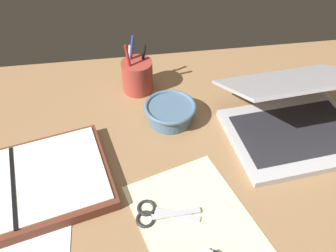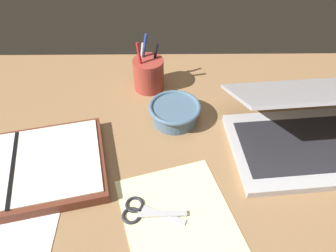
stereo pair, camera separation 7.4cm
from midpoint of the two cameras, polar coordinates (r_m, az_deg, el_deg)
desk_top at (r=74.66cm, az=-2.22°, el=-9.00°), size 140.00×100.00×2.00cm
laptop at (r=84.08cm, az=18.98°, el=1.61°), size 35.06×32.45×18.38cm
bowl at (r=84.05cm, az=-2.17°, el=2.39°), size 13.44×13.44×5.01cm
pen_cup at (r=93.84cm, az=-7.65°, el=8.58°), size 8.65×8.65×15.69cm
planner at (r=78.48cm, az=-27.56°, el=-9.72°), size 43.52×32.12×3.04cm
scissors at (r=68.16cm, az=-5.77°, el=-15.13°), size 13.10×6.77×0.80cm
paper_sheet_front at (r=67.10cm, az=1.71°, el=-16.75°), size 28.37×33.33×0.16cm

